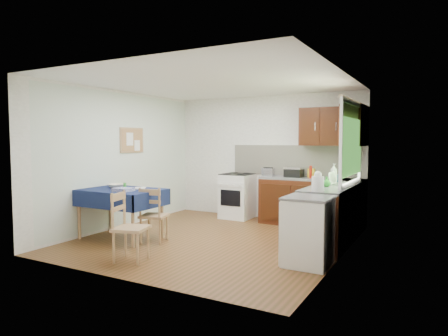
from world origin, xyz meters
The scene contains 33 objects.
floor centered at (0.00, 0.00, 0.00)m, with size 4.20×4.20×0.00m, color #4E3514.
ceiling centered at (0.00, 0.00, 2.50)m, with size 4.00×4.20×0.02m, color white.
wall_back centered at (0.00, 2.10, 1.25)m, with size 4.00×0.02×2.50m, color silver.
wall_front centered at (0.00, -2.10, 1.25)m, with size 4.00×0.02×2.50m, color silver.
wall_left centered at (-2.00, 0.00, 1.25)m, with size 0.02×4.20×2.50m, color silver.
wall_right centered at (2.00, 0.00, 1.25)m, with size 0.02×4.20×2.50m, color silver.
base_cabinets centered at (1.36, 1.26, 0.43)m, with size 1.90×2.30×0.86m.
worktop_back centered at (1.05, 1.80, 0.88)m, with size 1.90×0.60×0.04m, color slate.
worktop_right centered at (1.70, 0.65, 0.88)m, with size 0.60×1.70×0.04m, color slate.
worktop_corner centered at (1.70, 1.80, 0.88)m, with size 0.60×0.60×0.04m, color slate.
splashback centered at (0.65, 2.08, 1.20)m, with size 2.70×0.02×0.60m, color beige.
upper_cabinets centered at (1.52, 1.80, 1.85)m, with size 1.20×0.85×0.70m.
stove centered at (-0.50, 1.80, 0.46)m, with size 0.60×0.61×0.92m.
window centered at (1.97, 0.70, 1.65)m, with size 0.04×1.48×1.26m.
fridge centered at (1.70, -0.55, 0.44)m, with size 0.58×0.60×0.89m.
corkboard centered at (-1.97, 0.30, 1.60)m, with size 0.04×0.62×0.47m.
dining_table centered at (-1.39, -0.65, 0.70)m, with size 1.33×0.90×0.81m.
chair_far centered at (-0.76, -0.61, 0.46)m, with size 0.48×0.48×0.87m.
chair_near centered at (-0.45, -1.52, 0.49)m, with size 0.51×0.51×0.92m.
toaster centered at (0.22, 1.70, 0.98)m, with size 0.23×0.14×0.18m.
sandwich_press centered at (0.71, 1.80, 0.99)m, with size 0.32×0.28×0.19m.
sauce_bottle centered at (1.06, 1.70, 1.02)m, with size 0.05×0.05×0.23m, color #AD1A0D.
yellow_packet centered at (1.02, 1.89, 0.98)m, with size 0.12×0.08×0.17m, color yellow.
dish_rack centered at (1.66, 0.89, 0.92)m, with size 0.43×0.32×0.20m.
kettle centered at (1.69, -0.10, 1.02)m, with size 0.16×0.16×0.28m.
cup centered at (1.52, 1.68, 0.95)m, with size 0.12×0.12×0.09m, color silver.
soap_bottle_a centered at (1.59, 1.22, 1.06)m, with size 0.12×0.12×0.31m, color white.
soap_bottle_b centered at (1.66, 1.31, 0.98)m, with size 0.08×0.08×0.17m, color #1B5DA0.
soap_bottle_c centered at (1.66, 0.50, 0.98)m, with size 0.12×0.12×0.15m, color #217B25.
plate_bowl centered at (-1.58, -0.54, 0.84)m, with size 0.26×0.26×0.06m, color #F6E5C9.
book centered at (-1.21, -0.51, 0.82)m, with size 0.18×0.24×0.02m, color white.
spice_jar centered at (-1.35, -0.58, 0.86)m, with size 0.05×0.05×0.10m, color green.
tea_towel centered at (-1.17, -0.82, 0.83)m, with size 0.29×0.23×0.05m, color navy.
Camera 1 is at (3.17, -5.47, 1.60)m, focal length 32.00 mm.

